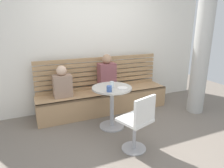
{
  "coord_description": "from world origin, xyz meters",
  "views": [
    {
      "loc": [
        -1.44,
        -2.48,
        1.77
      ],
      "look_at": [
        -0.06,
        0.66,
        0.75
      ],
      "focal_mm": 32.55,
      "sensor_mm": 36.0,
      "label": 1
    }
  ],
  "objects_px": {
    "cafe_table": "(112,99)",
    "cup_water_clear": "(112,85)",
    "person_adult": "(107,75)",
    "booth_bench": "(104,101)",
    "person_child_left": "(62,83)",
    "plate_small": "(123,88)",
    "cup_mug_blue": "(109,89)",
    "white_chair": "(138,122)"
  },
  "relations": [
    {
      "from": "white_chair",
      "to": "plate_small",
      "type": "xyz_separation_m",
      "value": [
        0.09,
        0.68,
        0.28
      ]
    },
    {
      "from": "cup_water_clear",
      "to": "cup_mug_blue",
      "type": "bearing_deg",
      "value": -125.66
    },
    {
      "from": "cafe_table",
      "to": "cup_water_clear",
      "type": "relative_size",
      "value": 6.73
    },
    {
      "from": "cafe_table",
      "to": "booth_bench",
      "type": "bearing_deg",
      "value": 79.4
    },
    {
      "from": "cafe_table",
      "to": "person_child_left",
      "type": "relative_size",
      "value": 1.23
    },
    {
      "from": "person_adult",
      "to": "cup_water_clear",
      "type": "xyz_separation_m",
      "value": [
        -0.2,
        -0.72,
        0.02
      ]
    },
    {
      "from": "booth_bench",
      "to": "cup_mug_blue",
      "type": "relative_size",
      "value": 28.42
    },
    {
      "from": "booth_bench",
      "to": "cafe_table",
      "type": "bearing_deg",
      "value": -100.6
    },
    {
      "from": "plate_small",
      "to": "cafe_table",
      "type": "bearing_deg",
      "value": 137.53
    },
    {
      "from": "cafe_table",
      "to": "plate_small",
      "type": "relative_size",
      "value": 4.35
    },
    {
      "from": "white_chair",
      "to": "person_child_left",
      "type": "xyz_separation_m",
      "value": [
        -0.75,
        1.51,
        0.24
      ]
    },
    {
      "from": "person_adult",
      "to": "plate_small",
      "type": "height_order",
      "value": "person_adult"
    },
    {
      "from": "cafe_table",
      "to": "person_adult",
      "type": "relative_size",
      "value": 0.98
    },
    {
      "from": "cup_water_clear",
      "to": "person_adult",
      "type": "bearing_deg",
      "value": 74.19
    },
    {
      "from": "cafe_table",
      "to": "cup_mug_blue",
      "type": "xyz_separation_m",
      "value": [
        -0.13,
        -0.2,
        0.27
      ]
    },
    {
      "from": "cafe_table",
      "to": "cup_mug_blue",
      "type": "height_order",
      "value": "cup_mug_blue"
    },
    {
      "from": "person_adult",
      "to": "plate_small",
      "type": "xyz_separation_m",
      "value": [
        -0.05,
        -0.81,
        -0.03
      ]
    },
    {
      "from": "person_adult",
      "to": "plate_small",
      "type": "distance_m",
      "value": 0.82
    },
    {
      "from": "person_child_left",
      "to": "cup_water_clear",
      "type": "xyz_separation_m",
      "value": [
        0.69,
        -0.73,
        0.09
      ]
    },
    {
      "from": "person_child_left",
      "to": "cafe_table",
      "type": "bearing_deg",
      "value": -44.84
    },
    {
      "from": "booth_bench",
      "to": "person_child_left",
      "type": "distance_m",
      "value": 0.96
    },
    {
      "from": "cafe_table",
      "to": "cup_mug_blue",
      "type": "distance_m",
      "value": 0.36
    },
    {
      "from": "booth_bench",
      "to": "cafe_table",
      "type": "height_order",
      "value": "cafe_table"
    },
    {
      "from": "cup_water_clear",
      "to": "plate_small",
      "type": "relative_size",
      "value": 0.65
    },
    {
      "from": "white_chair",
      "to": "person_child_left",
      "type": "distance_m",
      "value": 1.7
    },
    {
      "from": "white_chair",
      "to": "booth_bench",
      "type": "bearing_deg",
      "value": 86.85
    },
    {
      "from": "white_chair",
      "to": "person_adult",
      "type": "height_order",
      "value": "person_adult"
    },
    {
      "from": "cup_mug_blue",
      "to": "plate_small",
      "type": "distance_m",
      "value": 0.28
    },
    {
      "from": "booth_bench",
      "to": "cup_water_clear",
      "type": "bearing_deg",
      "value": -101.19
    },
    {
      "from": "person_adult",
      "to": "cup_mug_blue",
      "type": "relative_size",
      "value": 7.94
    },
    {
      "from": "cup_water_clear",
      "to": "plate_small",
      "type": "bearing_deg",
      "value": -31.8
    },
    {
      "from": "cafe_table",
      "to": "white_chair",
      "type": "xyz_separation_m",
      "value": [
        0.04,
        -0.81,
        -0.05
      ]
    },
    {
      "from": "plate_small",
      "to": "person_adult",
      "type": "bearing_deg",
      "value": 86.39
    },
    {
      "from": "white_chair",
      "to": "plate_small",
      "type": "bearing_deg",
      "value": 82.2
    },
    {
      "from": "cafe_table",
      "to": "person_adult",
      "type": "height_order",
      "value": "person_adult"
    },
    {
      "from": "cafe_table",
      "to": "person_child_left",
      "type": "bearing_deg",
      "value": 135.16
    },
    {
      "from": "person_child_left",
      "to": "plate_small",
      "type": "height_order",
      "value": "person_child_left"
    },
    {
      "from": "person_adult",
      "to": "person_child_left",
      "type": "bearing_deg",
      "value": 179.13
    },
    {
      "from": "booth_bench",
      "to": "cup_mug_blue",
      "type": "distance_m",
      "value": 1.08
    },
    {
      "from": "booth_bench",
      "to": "cup_water_clear",
      "type": "distance_m",
      "value": 0.92
    },
    {
      "from": "person_adult",
      "to": "cup_water_clear",
      "type": "bearing_deg",
      "value": -105.81
    },
    {
      "from": "cup_water_clear",
      "to": "cup_mug_blue",
      "type": "relative_size",
      "value": 1.16
    }
  ]
}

